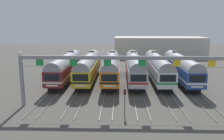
{
  "coord_description": "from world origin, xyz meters",
  "views": [
    {
      "loc": [
        -0.63,
        -41.31,
        10.26
      ],
      "look_at": [
        -1.98,
        -0.32,
        2.12
      ],
      "focal_mm": 37.21,
      "sensor_mm": 36.0,
      "label": 1
    }
  ],
  "objects": [
    {
      "name": "yard_signal_mast",
      "position": [
        0.0,
        -15.73,
        2.08
      ],
      "size": [
        0.28,
        0.35,
        2.98
      ],
      "color": "#59595E",
      "rests_on": "ground"
    },
    {
      "name": "commuter_train_blue",
      "position": [
        10.44,
        -0.0,
        2.69
      ],
      "size": [
        2.88,
        18.06,
        5.05
      ],
      "color": "#284C9E",
      "rests_on": "ground"
    },
    {
      "name": "commuter_train_yellow",
      "position": [
        -6.26,
        -0.0,
        2.69
      ],
      "size": [
        2.88,
        18.06,
        5.05
      ],
      "color": "gold",
      "rests_on": "ground"
    },
    {
      "name": "catenary_gantry",
      "position": [
        0.0,
        -13.5,
        5.36
      ],
      "size": [
        26.12,
        0.44,
        6.97
      ],
      "color": "gray",
      "rests_on": "ground"
    },
    {
      "name": "commuter_train_white",
      "position": [
        6.26,
        -0.0,
        2.69
      ],
      "size": [
        2.88,
        18.06,
        5.05
      ],
      "color": "white",
      "rests_on": "ground"
    },
    {
      "name": "commuter_train_orange",
      "position": [
        -2.09,
        -0.0,
        2.69
      ],
      "size": [
        2.88,
        18.06,
        5.05
      ],
      "color": "orange",
      "rests_on": "ground"
    },
    {
      "name": "ground_plane",
      "position": [
        0.0,
        0.0,
        0.0
      ],
      "size": [
        160.0,
        160.0,
        0.0
      ],
      "primitive_type": "plane",
      "color": "#4C4944"
    },
    {
      "name": "maintenance_building",
      "position": [
        12.13,
        34.32,
        3.07
      ],
      "size": [
        28.62,
        10.0,
        6.13
      ],
      "primitive_type": "cube",
      "color": "beige",
      "rests_on": "ground"
    },
    {
      "name": "commuter_train_stainless",
      "position": [
        2.09,
        -0.0,
        2.69
      ],
      "size": [
        2.88,
        18.06,
        5.05
      ],
      "color": "#B2B5BA",
      "rests_on": "ground"
    },
    {
      "name": "commuter_train_maroon",
      "position": [
        -10.44,
        -0.0,
        2.69
      ],
      "size": [
        2.88,
        18.06,
        5.05
      ],
      "color": "maroon",
      "rests_on": "ground"
    },
    {
      "name": "track_bed",
      "position": [
        0.0,
        17.0,
        0.07
      ],
      "size": [
        22.38,
        70.0,
        0.15
      ],
      "color": "gray",
      "rests_on": "ground"
    }
  ]
}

